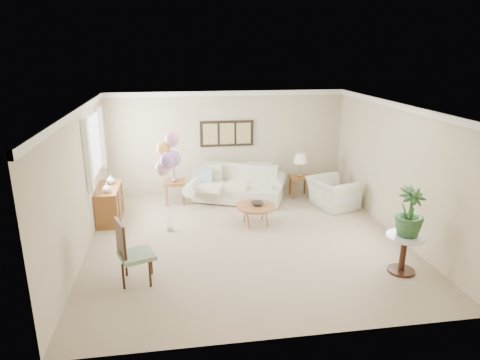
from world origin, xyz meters
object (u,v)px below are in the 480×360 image
at_px(coffee_table, 256,207).
at_px(accent_chair, 131,251).
at_px(sofa, 237,187).
at_px(armchair, 333,193).
at_px(balloon_cluster, 168,157).

height_order(coffee_table, accent_chair, accent_chair).
relative_size(sofa, coffee_table, 3.16).
bearing_deg(coffee_table, armchair, 21.09).
bearing_deg(accent_chair, coffee_table, 39.97).
xyz_separation_m(coffee_table, balloon_cluster, (-1.78, -0.08, 1.18)).
bearing_deg(accent_chair, sofa, 58.22).
bearing_deg(balloon_cluster, sofa, 45.76).
bearing_deg(armchair, sofa, 54.45).
distance_m(coffee_table, balloon_cluster, 2.14).
height_order(accent_chair, balloon_cluster, balloon_cluster).
bearing_deg(accent_chair, armchair, 32.30).
bearing_deg(armchair, balloon_cluster, 87.14).
distance_m(sofa, accent_chair, 4.19).
xyz_separation_m(coffee_table, armchair, (1.99, 0.77, -0.05)).
bearing_deg(coffee_table, sofa, 96.61).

